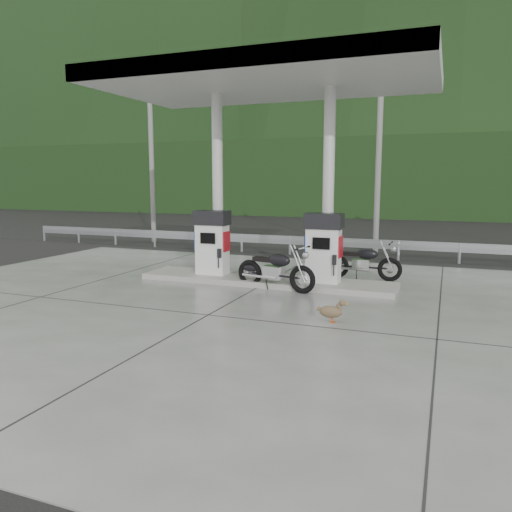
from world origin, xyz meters
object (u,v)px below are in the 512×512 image
(duck, at_px, (331,312))
(gas_pump_left, at_px, (212,242))
(gas_pump_right, at_px, (324,248))
(motorcycle_right, at_px, (363,263))
(motorcycle_left, at_px, (275,270))

(duck, bearing_deg, gas_pump_left, 142.50)
(gas_pump_left, xyz_separation_m, duck, (4.10, -3.09, -0.85))
(gas_pump_right, height_order, duck, gas_pump_right)
(motorcycle_right, height_order, duck, motorcycle_right)
(gas_pump_left, distance_m, gas_pump_right, 3.20)
(gas_pump_left, distance_m, motorcycle_left, 2.27)
(gas_pump_right, height_order, motorcycle_right, gas_pump_right)
(motorcycle_left, bearing_deg, gas_pump_left, 175.24)
(duck, bearing_deg, gas_pump_right, 105.72)
(gas_pump_left, xyz_separation_m, motorcycle_right, (3.99, 1.51, -0.57))
(gas_pump_right, bearing_deg, gas_pump_left, 180.00)
(gas_pump_right, bearing_deg, motorcycle_left, -148.98)
(gas_pump_left, xyz_separation_m, motorcycle_left, (2.10, -0.66, -0.54))
(motorcycle_left, xyz_separation_m, duck, (1.99, -2.44, -0.30))
(motorcycle_left, distance_m, motorcycle_right, 2.88)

